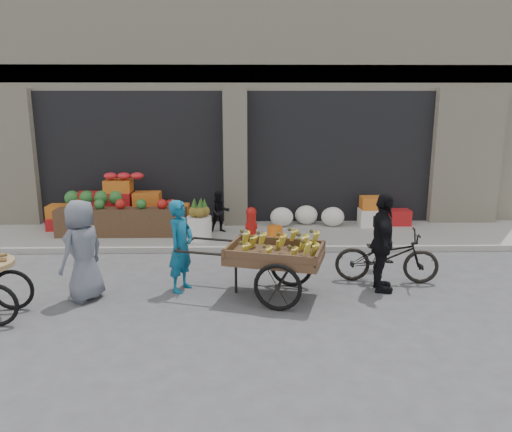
{
  "coord_description": "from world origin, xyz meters",
  "views": [
    {
      "loc": [
        0.26,
        -6.65,
        3.03
      ],
      "look_at": [
        0.41,
        1.58,
        1.1
      ],
      "focal_mm": 35.0,
      "sensor_mm": 36.0,
      "label": 1
    }
  ],
  "objects_px": {
    "orange_bucket": "(275,233)",
    "vendor_grey": "(82,251)",
    "seated_person": "(220,212)",
    "banana_cart": "(272,251)",
    "pineapple_bin": "(199,228)",
    "cyclist": "(382,243)",
    "fire_hydrant": "(251,222)",
    "bicycle": "(387,256)",
    "vendor_woman": "(181,246)"
  },
  "relations": [
    {
      "from": "orange_bucket",
      "to": "vendor_grey",
      "type": "height_order",
      "value": "vendor_grey"
    },
    {
      "from": "orange_bucket",
      "to": "seated_person",
      "type": "distance_m",
      "value": 1.42
    },
    {
      "from": "seated_person",
      "to": "banana_cart",
      "type": "distance_m",
      "value": 3.62
    },
    {
      "from": "pineapple_bin",
      "to": "seated_person",
      "type": "xyz_separation_m",
      "value": [
        0.4,
        0.6,
        0.21
      ]
    },
    {
      "from": "vendor_grey",
      "to": "cyclist",
      "type": "distance_m",
      "value": 4.67
    },
    {
      "from": "fire_hydrant",
      "to": "seated_person",
      "type": "xyz_separation_m",
      "value": [
        -0.7,
        0.65,
        0.08
      ]
    },
    {
      "from": "orange_bucket",
      "to": "cyclist",
      "type": "bearing_deg",
      "value": -58.64
    },
    {
      "from": "orange_bucket",
      "to": "banana_cart",
      "type": "bearing_deg",
      "value": -94.36
    },
    {
      "from": "banana_cart",
      "to": "bicycle",
      "type": "height_order",
      "value": "banana_cart"
    },
    {
      "from": "vendor_grey",
      "to": "cyclist",
      "type": "height_order",
      "value": "cyclist"
    },
    {
      "from": "fire_hydrant",
      "to": "vendor_grey",
      "type": "bearing_deg",
      "value": -132.03
    },
    {
      "from": "vendor_grey",
      "to": "bicycle",
      "type": "height_order",
      "value": "vendor_grey"
    },
    {
      "from": "pineapple_bin",
      "to": "orange_bucket",
      "type": "bearing_deg",
      "value": -3.58
    },
    {
      "from": "bicycle",
      "to": "vendor_woman",
      "type": "bearing_deg",
      "value": 102.79
    },
    {
      "from": "pineapple_bin",
      "to": "vendor_grey",
      "type": "relative_size",
      "value": 0.33
    },
    {
      "from": "bicycle",
      "to": "cyclist",
      "type": "bearing_deg",
      "value": 160.98
    },
    {
      "from": "banana_cart",
      "to": "vendor_grey",
      "type": "height_order",
      "value": "vendor_grey"
    },
    {
      "from": "orange_bucket",
      "to": "banana_cart",
      "type": "distance_m",
      "value": 2.83
    },
    {
      "from": "pineapple_bin",
      "to": "cyclist",
      "type": "xyz_separation_m",
      "value": [
        3.16,
        -2.67,
        0.43
      ]
    },
    {
      "from": "pineapple_bin",
      "to": "bicycle",
      "type": "xyz_separation_m",
      "value": [
        3.36,
        -2.27,
        0.08
      ]
    },
    {
      "from": "banana_cart",
      "to": "bicycle",
      "type": "relative_size",
      "value": 1.53
    },
    {
      "from": "banana_cart",
      "to": "bicycle",
      "type": "distance_m",
      "value": 2.09
    },
    {
      "from": "banana_cart",
      "to": "vendor_woman",
      "type": "bearing_deg",
      "value": -175.84
    },
    {
      "from": "banana_cart",
      "to": "cyclist",
      "type": "height_order",
      "value": "cyclist"
    },
    {
      "from": "pineapple_bin",
      "to": "orange_bucket",
      "type": "relative_size",
      "value": 1.62
    },
    {
      "from": "seated_person",
      "to": "bicycle",
      "type": "relative_size",
      "value": 0.54
    },
    {
      "from": "orange_bucket",
      "to": "bicycle",
      "type": "distance_m",
      "value": 2.8
    },
    {
      "from": "pineapple_bin",
      "to": "orange_bucket",
      "type": "xyz_separation_m",
      "value": [
        1.6,
        -0.1,
        -0.1
      ]
    },
    {
      "from": "orange_bucket",
      "to": "vendor_grey",
      "type": "distance_m",
      "value": 4.23
    },
    {
      "from": "pineapple_bin",
      "to": "vendor_woman",
      "type": "distance_m",
      "value": 2.61
    },
    {
      "from": "vendor_woman",
      "to": "bicycle",
      "type": "xyz_separation_m",
      "value": [
        3.42,
        0.31,
        -0.3
      ]
    },
    {
      "from": "pineapple_bin",
      "to": "seated_person",
      "type": "distance_m",
      "value": 0.75
    },
    {
      "from": "banana_cart",
      "to": "cyclist",
      "type": "distance_m",
      "value": 1.79
    },
    {
      "from": "banana_cart",
      "to": "cyclist",
      "type": "xyz_separation_m",
      "value": [
        1.78,
        0.22,
        0.06
      ]
    },
    {
      "from": "orange_bucket",
      "to": "bicycle",
      "type": "xyz_separation_m",
      "value": [
        1.76,
        -2.17,
        0.18
      ]
    },
    {
      "from": "cyclist",
      "to": "vendor_grey",
      "type": "bearing_deg",
      "value": 100.82
    },
    {
      "from": "pineapple_bin",
      "to": "vendor_woman",
      "type": "height_order",
      "value": "vendor_woman"
    },
    {
      "from": "seated_person",
      "to": "banana_cart",
      "type": "height_order",
      "value": "seated_person"
    },
    {
      "from": "fire_hydrant",
      "to": "cyclist",
      "type": "distance_m",
      "value": 3.35
    },
    {
      "from": "orange_bucket",
      "to": "bicycle",
      "type": "height_order",
      "value": "bicycle"
    },
    {
      "from": "orange_bucket",
      "to": "bicycle",
      "type": "relative_size",
      "value": 0.19
    },
    {
      "from": "fire_hydrant",
      "to": "seated_person",
      "type": "distance_m",
      "value": 0.96
    },
    {
      "from": "vendor_woman",
      "to": "orange_bucket",
      "type": "bearing_deg",
      "value": -9.45
    },
    {
      "from": "fire_hydrant",
      "to": "orange_bucket",
      "type": "relative_size",
      "value": 2.22
    },
    {
      "from": "pineapple_bin",
      "to": "banana_cart",
      "type": "distance_m",
      "value": 3.22
    },
    {
      "from": "fire_hydrant",
      "to": "vendor_woman",
      "type": "bearing_deg",
      "value": -114.45
    },
    {
      "from": "fire_hydrant",
      "to": "orange_bucket",
      "type": "xyz_separation_m",
      "value": [
        0.5,
        -0.05,
        -0.23
      ]
    },
    {
      "from": "cyclist",
      "to": "pineapple_bin",
      "type": "bearing_deg",
      "value": 57.42
    },
    {
      "from": "pineapple_bin",
      "to": "bicycle",
      "type": "distance_m",
      "value": 4.06
    },
    {
      "from": "fire_hydrant",
      "to": "bicycle",
      "type": "height_order",
      "value": "bicycle"
    }
  ]
}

